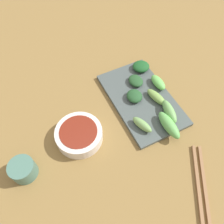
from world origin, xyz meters
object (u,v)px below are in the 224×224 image
Objects in this scene: serving_plate at (141,98)px; tea_cup at (23,170)px; sauce_bowl at (79,134)px; chopsticks at (202,191)px.

tea_cup reaches higher than serving_plate.
sauce_bowl is 2.00× the size of tea_cup.
tea_cup is at bearing -169.19° from sauce_bowl.
sauce_bowl is 0.44× the size of serving_plate.
serving_plate is 1.35× the size of chopsticks.
tea_cup reaches higher than chopsticks.
chopsticks is (0.21, -0.26, -0.02)m from sauce_bowl.
sauce_bowl is 0.22m from serving_plate.
sauce_bowl reaches higher than serving_plate.
chopsticks is at bearing -51.55° from sauce_bowl.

